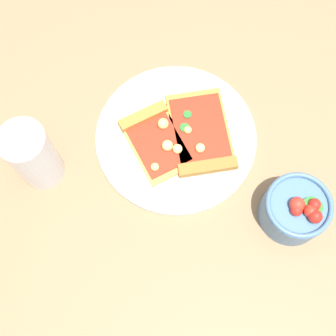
# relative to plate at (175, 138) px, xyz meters

# --- Properties ---
(ground_plane) EXTENTS (2.40, 2.40, 0.00)m
(ground_plane) POSITION_rel_plate_xyz_m (0.00, 0.02, -0.01)
(ground_plane) COLOR #93704C
(ground_plane) RESTS_ON ground
(plate) EXTENTS (0.28, 0.28, 0.01)m
(plate) POSITION_rel_plate_xyz_m (0.00, 0.00, 0.00)
(plate) COLOR silver
(plate) RESTS_ON ground_plane
(pizza_slice_near) EXTENTS (0.13, 0.17, 0.02)m
(pizza_slice_near) POSITION_rel_plate_xyz_m (0.04, -0.02, 0.01)
(pizza_slice_near) COLOR gold
(pizza_slice_near) RESTS_ON plate
(pizza_slice_far) EXTENTS (0.09, 0.13, 0.03)m
(pizza_slice_far) POSITION_rel_plate_xyz_m (-0.03, 0.01, 0.01)
(pizza_slice_far) COLOR gold
(pizza_slice_far) RESTS_ON plate
(salad_bowl) EXTENTS (0.10, 0.10, 0.08)m
(salad_bowl) POSITION_rel_plate_xyz_m (0.12, -0.20, 0.03)
(salad_bowl) COLOR #4C7299
(salad_bowl) RESTS_ON ground_plane
(soda_glass) EXTENTS (0.07, 0.07, 0.13)m
(soda_glass) POSITION_rel_plate_xyz_m (-0.23, 0.04, 0.05)
(soda_glass) COLOR silver
(soda_glass) RESTS_ON ground_plane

